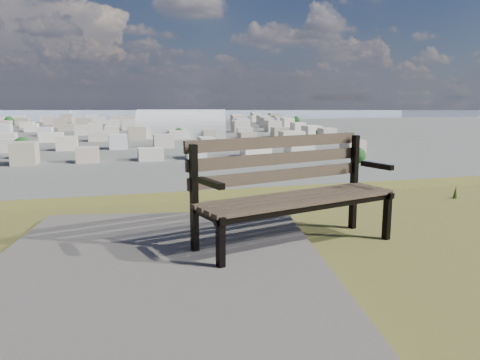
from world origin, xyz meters
name	(u,v)px	position (x,y,z in m)	size (l,w,h in m)	color
park_bench	(291,186)	(-0.55, 1.86, 25.57)	(2.02, 1.11, 1.01)	#453827
gravel_patch	(155,280)	(-1.87, 1.26, 25.03)	(2.68, 3.83, 0.08)	#5D5851
arena	(182,129)	(43.39, 310.88, 5.77)	(61.66, 35.49, 24.47)	silver
city_blocks	(114,126)	(0.00, 394.44, 3.50)	(395.00, 361.00, 7.00)	silver
city_trees	(72,131)	(-26.39, 319.00, 4.83)	(406.52, 387.20, 9.98)	#35221A
bay_water	(112,112)	(0.00, 900.00, 0.00)	(2400.00, 700.00, 0.12)	#8494A8
far_hills	(88,98)	(-60.92, 1402.93, 25.47)	(2050.00, 340.00, 60.00)	#919EB4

